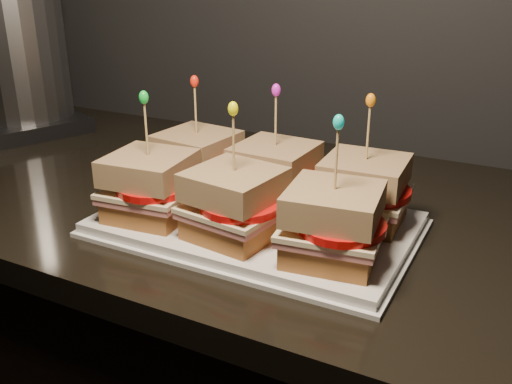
% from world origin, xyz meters
% --- Properties ---
extents(granite_slab, '(2.23, 0.63, 0.04)m').
position_xyz_m(granite_slab, '(0.49, 1.69, 0.88)').
color(granite_slab, black).
rests_on(granite_slab, cabinet).
extents(platter, '(0.40, 0.25, 0.02)m').
position_xyz_m(platter, '(0.56, 1.59, 0.91)').
color(platter, white).
rests_on(platter, granite_slab).
extents(platter_rim, '(0.41, 0.26, 0.01)m').
position_xyz_m(platter_rim, '(0.56, 1.59, 0.90)').
color(platter_rim, white).
rests_on(platter_rim, granite_slab).
extents(sandwich_0_bread_bot, '(0.11, 0.11, 0.03)m').
position_xyz_m(sandwich_0_bread_bot, '(0.44, 1.64, 0.93)').
color(sandwich_0_bread_bot, brown).
rests_on(sandwich_0_bread_bot, platter).
extents(sandwich_0_ham, '(0.12, 0.12, 0.01)m').
position_xyz_m(sandwich_0_ham, '(0.44, 1.64, 0.95)').
color(sandwich_0_ham, '#C96860').
rests_on(sandwich_0_ham, sandwich_0_bread_bot).
extents(sandwich_0_cheese, '(0.12, 0.12, 0.01)m').
position_xyz_m(sandwich_0_cheese, '(0.44, 1.64, 0.96)').
color(sandwich_0_cheese, beige).
rests_on(sandwich_0_cheese, sandwich_0_ham).
extents(sandwich_0_tomato, '(0.10, 0.10, 0.01)m').
position_xyz_m(sandwich_0_tomato, '(0.45, 1.64, 0.96)').
color(sandwich_0_tomato, red).
rests_on(sandwich_0_tomato, sandwich_0_cheese).
extents(sandwich_0_bread_top, '(0.11, 0.11, 0.03)m').
position_xyz_m(sandwich_0_bread_top, '(0.44, 1.64, 0.98)').
color(sandwich_0_bread_top, brown).
rests_on(sandwich_0_bread_top, sandwich_0_tomato).
extents(sandwich_0_pick, '(0.00, 0.00, 0.09)m').
position_xyz_m(sandwich_0_pick, '(0.44, 1.64, 1.03)').
color(sandwich_0_pick, tan).
rests_on(sandwich_0_pick, sandwich_0_bread_top).
extents(sandwich_0_frill, '(0.01, 0.01, 0.02)m').
position_xyz_m(sandwich_0_frill, '(0.44, 1.64, 1.08)').
color(sandwich_0_frill, red).
rests_on(sandwich_0_frill, sandwich_0_pick).
extents(sandwich_1_bread_bot, '(0.10, 0.10, 0.03)m').
position_xyz_m(sandwich_1_bread_bot, '(0.56, 1.64, 0.93)').
color(sandwich_1_bread_bot, brown).
rests_on(sandwich_1_bread_bot, platter).
extents(sandwich_1_ham, '(0.11, 0.11, 0.01)m').
position_xyz_m(sandwich_1_ham, '(0.56, 1.64, 0.95)').
color(sandwich_1_ham, '#C96860').
rests_on(sandwich_1_ham, sandwich_1_bread_bot).
extents(sandwich_1_cheese, '(0.11, 0.11, 0.01)m').
position_xyz_m(sandwich_1_cheese, '(0.56, 1.64, 0.96)').
color(sandwich_1_cheese, beige).
rests_on(sandwich_1_cheese, sandwich_1_ham).
extents(sandwich_1_tomato, '(0.10, 0.10, 0.01)m').
position_xyz_m(sandwich_1_tomato, '(0.57, 1.64, 0.96)').
color(sandwich_1_tomato, red).
rests_on(sandwich_1_tomato, sandwich_1_cheese).
extents(sandwich_1_bread_top, '(0.10, 0.10, 0.03)m').
position_xyz_m(sandwich_1_bread_top, '(0.56, 1.64, 0.98)').
color(sandwich_1_bread_top, brown).
rests_on(sandwich_1_bread_top, sandwich_1_tomato).
extents(sandwich_1_pick, '(0.00, 0.00, 0.09)m').
position_xyz_m(sandwich_1_pick, '(0.56, 1.64, 1.03)').
color(sandwich_1_pick, tan).
rests_on(sandwich_1_pick, sandwich_1_bread_top).
extents(sandwich_1_frill, '(0.01, 0.01, 0.02)m').
position_xyz_m(sandwich_1_frill, '(0.56, 1.64, 1.08)').
color(sandwich_1_frill, '#CF1EC6').
rests_on(sandwich_1_frill, sandwich_1_pick).
extents(sandwich_2_bread_bot, '(0.10, 0.10, 0.03)m').
position_xyz_m(sandwich_2_bread_bot, '(0.69, 1.64, 0.93)').
color(sandwich_2_bread_bot, brown).
rests_on(sandwich_2_bread_bot, platter).
extents(sandwich_2_ham, '(0.11, 0.11, 0.01)m').
position_xyz_m(sandwich_2_ham, '(0.69, 1.64, 0.95)').
color(sandwich_2_ham, '#C96860').
rests_on(sandwich_2_ham, sandwich_2_bread_bot).
extents(sandwich_2_cheese, '(0.12, 0.11, 0.01)m').
position_xyz_m(sandwich_2_cheese, '(0.69, 1.64, 0.96)').
color(sandwich_2_cheese, beige).
rests_on(sandwich_2_cheese, sandwich_2_ham).
extents(sandwich_2_tomato, '(0.10, 0.10, 0.01)m').
position_xyz_m(sandwich_2_tomato, '(0.70, 1.64, 0.96)').
color(sandwich_2_tomato, red).
rests_on(sandwich_2_tomato, sandwich_2_cheese).
extents(sandwich_2_bread_top, '(0.11, 0.11, 0.03)m').
position_xyz_m(sandwich_2_bread_top, '(0.69, 1.64, 0.98)').
color(sandwich_2_bread_top, brown).
rests_on(sandwich_2_bread_top, sandwich_2_tomato).
extents(sandwich_2_pick, '(0.00, 0.00, 0.09)m').
position_xyz_m(sandwich_2_pick, '(0.69, 1.64, 1.03)').
color(sandwich_2_pick, tan).
rests_on(sandwich_2_pick, sandwich_2_bread_top).
extents(sandwich_2_frill, '(0.01, 0.01, 0.02)m').
position_xyz_m(sandwich_2_frill, '(0.69, 1.64, 1.08)').
color(sandwich_2_frill, orange).
rests_on(sandwich_2_frill, sandwich_2_pick).
extents(sandwich_3_bread_bot, '(0.11, 0.11, 0.03)m').
position_xyz_m(sandwich_3_bread_bot, '(0.44, 1.53, 0.93)').
color(sandwich_3_bread_bot, brown).
rests_on(sandwich_3_bread_bot, platter).
extents(sandwich_3_ham, '(0.12, 0.11, 0.01)m').
position_xyz_m(sandwich_3_ham, '(0.44, 1.53, 0.95)').
color(sandwich_3_ham, '#C96860').
rests_on(sandwich_3_ham, sandwich_3_bread_bot).
extents(sandwich_3_cheese, '(0.12, 0.12, 0.01)m').
position_xyz_m(sandwich_3_cheese, '(0.44, 1.53, 0.96)').
color(sandwich_3_cheese, beige).
rests_on(sandwich_3_cheese, sandwich_3_ham).
extents(sandwich_3_tomato, '(0.10, 0.10, 0.01)m').
position_xyz_m(sandwich_3_tomato, '(0.45, 1.52, 0.96)').
color(sandwich_3_tomato, red).
rests_on(sandwich_3_tomato, sandwich_3_cheese).
extents(sandwich_3_bread_top, '(0.11, 0.11, 0.03)m').
position_xyz_m(sandwich_3_bread_top, '(0.44, 1.53, 0.98)').
color(sandwich_3_bread_top, brown).
rests_on(sandwich_3_bread_top, sandwich_3_tomato).
extents(sandwich_3_pick, '(0.00, 0.00, 0.09)m').
position_xyz_m(sandwich_3_pick, '(0.44, 1.53, 1.03)').
color(sandwich_3_pick, tan).
rests_on(sandwich_3_pick, sandwich_3_bread_top).
extents(sandwich_3_frill, '(0.01, 0.01, 0.02)m').
position_xyz_m(sandwich_3_frill, '(0.44, 1.53, 1.08)').
color(sandwich_3_frill, green).
rests_on(sandwich_3_frill, sandwich_3_pick).
extents(sandwich_4_bread_bot, '(0.11, 0.11, 0.03)m').
position_xyz_m(sandwich_4_bread_bot, '(0.56, 1.53, 0.93)').
color(sandwich_4_bread_bot, brown).
rests_on(sandwich_4_bread_bot, platter).
extents(sandwich_4_ham, '(0.12, 0.12, 0.01)m').
position_xyz_m(sandwich_4_ham, '(0.56, 1.53, 0.95)').
color(sandwich_4_ham, '#C96860').
rests_on(sandwich_4_ham, sandwich_4_bread_bot).
extents(sandwich_4_cheese, '(0.12, 0.12, 0.01)m').
position_xyz_m(sandwich_4_cheese, '(0.56, 1.53, 0.96)').
color(sandwich_4_cheese, beige).
rests_on(sandwich_4_cheese, sandwich_4_ham).
extents(sandwich_4_tomato, '(0.10, 0.10, 0.01)m').
position_xyz_m(sandwich_4_tomato, '(0.57, 1.52, 0.96)').
color(sandwich_4_tomato, red).
rests_on(sandwich_4_tomato, sandwich_4_cheese).
extents(sandwich_4_bread_top, '(0.11, 0.11, 0.03)m').
position_xyz_m(sandwich_4_bread_top, '(0.56, 1.53, 0.98)').
color(sandwich_4_bread_top, brown).
rests_on(sandwich_4_bread_top, sandwich_4_tomato).
extents(sandwich_4_pick, '(0.00, 0.00, 0.09)m').
position_xyz_m(sandwich_4_pick, '(0.56, 1.53, 1.03)').
color(sandwich_4_pick, tan).
rests_on(sandwich_4_pick, sandwich_4_bread_top).
extents(sandwich_4_frill, '(0.01, 0.01, 0.02)m').
position_xyz_m(sandwich_4_frill, '(0.56, 1.53, 1.08)').
color(sandwich_4_frill, '#EDED06').
rests_on(sandwich_4_frill, sandwich_4_pick).
extents(sandwich_5_bread_bot, '(0.11, 0.11, 0.03)m').
position_xyz_m(sandwich_5_bread_bot, '(0.69, 1.53, 0.93)').
color(sandwich_5_bread_bot, brown).
rests_on(sandwich_5_bread_bot, platter).
extents(sandwich_5_ham, '(0.12, 0.12, 0.01)m').
position_xyz_m(sandwich_5_ham, '(0.69, 1.53, 0.95)').
color(sandwich_5_ham, '#C96860').
rests_on(sandwich_5_ham, sandwich_5_bread_bot).
extents(sandwich_5_cheese, '(0.12, 0.12, 0.01)m').
position_xyz_m(sandwich_5_cheese, '(0.69, 1.53, 0.96)').
color(sandwich_5_cheese, beige).
rests_on(sandwich_5_cheese, sandwich_5_ham).
extents(sandwich_5_tomato, '(0.10, 0.10, 0.01)m').
position_xyz_m(sandwich_5_tomato, '(0.70, 1.52, 0.96)').
color(sandwich_5_tomato, red).
rests_on(sandwich_5_tomato, sandwich_5_cheese).
extents(sandwich_5_bread_top, '(0.11, 0.11, 0.03)m').
position_xyz_m(sandwich_5_bread_top, '(0.69, 1.53, 0.98)').
color(sandwich_5_bread_top, brown).
rests_on(sandwich_5_bread_top, sandwich_5_tomato).
extents(sandwich_5_pick, '(0.00, 0.00, 0.09)m').
position_xyz_m(sandwich_5_pick, '(0.69, 1.53, 1.03)').
color(sandwich_5_pick, tan).
rests_on(sandwich_5_pick, sandwich_5_bread_top).
extents(sandwich_5_frill, '(0.01, 0.01, 0.02)m').
position_xyz_m(sandwich_5_frill, '(0.69, 1.53, 1.08)').
color(sandwich_5_frill, '#0EC4B3').
rests_on(sandwich_5_frill, sandwich_5_pick).
extents(appliance_base, '(0.30, 0.28, 0.03)m').
position_xyz_m(appliance_base, '(-0.10, 1.80, 0.91)').
color(appliance_base, '#262628').
rests_on(appliance_base, granite_slab).
extents(appliance_body, '(0.20, 0.20, 0.26)m').
position_xyz_m(appliance_body, '(-0.10, 1.80, 1.06)').
color(appliance_body, silver).
rests_on(appliance_body, appliance_base).
extents(appliance, '(0.24, 0.20, 0.31)m').
position_xyz_m(appliance, '(-0.10, 1.80, 1.06)').
color(appliance, silver).
rests_on(appliance, granite_slab).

